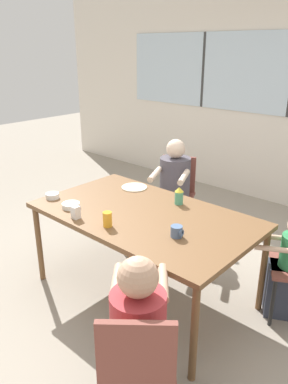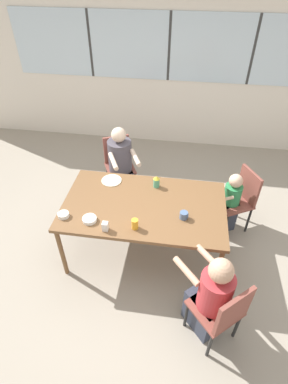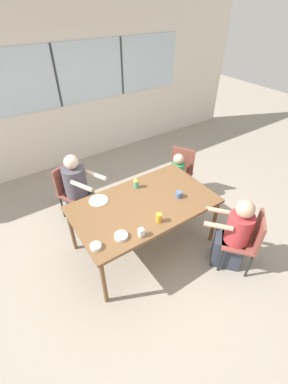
% 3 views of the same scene
% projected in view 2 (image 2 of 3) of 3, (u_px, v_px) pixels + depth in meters
% --- Properties ---
extents(ground_plane, '(16.00, 16.00, 0.00)m').
position_uv_depth(ground_plane, '(144.00, 249.00, 3.79)').
color(ground_plane, gray).
extents(wall_back_with_windows, '(8.40, 0.08, 2.80)m').
position_uv_depth(wall_back_with_windows, '(169.00, 65.00, 4.96)').
color(wall_back_with_windows, silver).
rests_on(wall_back_with_windows, ground_plane).
extents(dining_table, '(1.79, 1.05, 0.77)m').
position_uv_depth(dining_table, '(144.00, 208.00, 3.33)').
color(dining_table, brown).
rests_on(dining_table, ground_plane).
extents(chair_for_woman_green_shirt, '(0.56, 0.56, 0.86)m').
position_uv_depth(chair_for_woman_green_shirt, '(223.00, 311.00, 2.61)').
color(chair_for_woman_green_shirt, brown).
rests_on(chair_for_woman_green_shirt, ground_plane).
extents(chair_for_man_blue_shirt, '(0.53, 0.53, 0.86)m').
position_uv_depth(chair_for_man_blue_shirt, '(118.00, 160.00, 4.42)').
color(chair_for_man_blue_shirt, brown).
rests_on(chair_for_man_blue_shirt, ground_plane).
extents(chair_for_toddler, '(0.54, 0.54, 0.86)m').
position_uv_depth(chair_for_toddler, '(241.00, 196.00, 3.80)').
color(chair_for_toddler, brown).
rests_on(chair_for_toddler, ground_plane).
extents(person_woman_green_shirt, '(0.57, 0.60, 1.06)m').
position_uv_depth(person_woman_green_shirt, '(210.00, 299.00, 2.74)').
color(person_woman_green_shirt, '#333847').
rests_on(person_woman_green_shirt, ground_plane).
extents(person_man_blue_shirt, '(0.56, 0.68, 1.11)m').
position_uv_depth(person_man_blue_shirt, '(121.00, 168.00, 4.31)').
color(person_man_blue_shirt, '#333847').
rests_on(person_man_blue_shirt, ground_plane).
extents(person_toddler, '(0.44, 0.37, 0.87)m').
position_uv_depth(person_toddler, '(228.00, 205.00, 3.83)').
color(person_toddler, '#333847').
rests_on(person_toddler, ground_plane).
extents(coffee_mug, '(0.09, 0.08, 0.08)m').
position_uv_depth(coffee_mug, '(184.00, 215.00, 3.11)').
color(coffee_mug, slate).
rests_on(coffee_mug, dining_table).
extents(sippy_cup, '(0.08, 0.08, 0.15)m').
position_uv_depth(sippy_cup, '(156.00, 181.00, 3.49)').
color(sippy_cup, '#4CA57F').
rests_on(sippy_cup, dining_table).
extents(juice_glass, '(0.07, 0.07, 0.11)m').
position_uv_depth(juice_glass, '(135.00, 224.00, 2.99)').
color(juice_glass, gold).
rests_on(juice_glass, dining_table).
extents(milk_carton_small, '(0.06, 0.06, 0.10)m').
position_uv_depth(milk_carton_small, '(105.00, 226.00, 2.97)').
color(milk_carton_small, silver).
rests_on(milk_carton_small, dining_table).
extents(bowl_white_shallow, '(0.12, 0.12, 0.04)m').
position_uv_depth(bowl_white_shallow, '(63.00, 215.00, 3.14)').
color(bowl_white_shallow, white).
rests_on(bowl_white_shallow, dining_table).
extents(bowl_cereal, '(0.15, 0.15, 0.04)m').
position_uv_depth(bowl_cereal, '(90.00, 219.00, 3.09)').
color(bowl_cereal, white).
rests_on(bowl_cereal, dining_table).
extents(plate_tortillas, '(0.24, 0.24, 0.01)m').
position_uv_depth(plate_tortillas, '(112.00, 180.00, 3.62)').
color(plate_tortillas, beige).
rests_on(plate_tortillas, dining_table).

